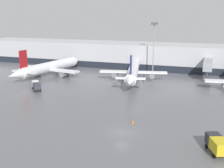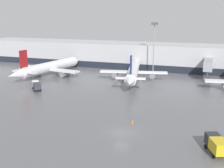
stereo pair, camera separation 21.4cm
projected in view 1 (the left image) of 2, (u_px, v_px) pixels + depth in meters
ground_plane at (122, 133)px, 47.58m from camera, size 320.00×320.00×0.00m
terminal_building at (173, 57)px, 103.18m from camera, size 160.00×27.57×9.00m
parked_jet_0 at (49, 67)px, 92.48m from camera, size 22.71×34.15×9.45m
parked_jet_2 at (133, 70)px, 84.04m from camera, size 20.13×36.74×9.51m
service_truck_1 at (36, 85)px, 73.94m from camera, size 4.47×4.60×2.35m
service_truck_3 at (217, 144)px, 40.05m from camera, size 3.59×5.09×2.40m
traffic_cone_0 at (133, 122)px, 51.52m from camera, size 0.44×0.44×0.71m
apron_light_mast_0 at (154, 33)px, 90.17m from camera, size 1.80×1.80×17.16m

